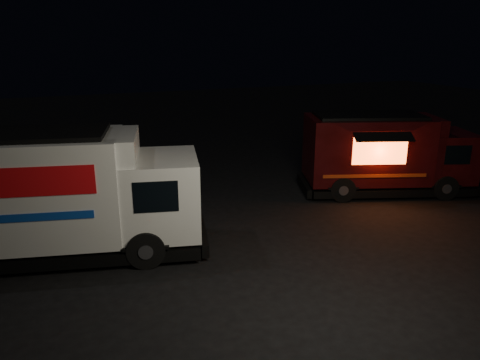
# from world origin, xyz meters

# --- Properties ---
(ground) EXTENTS (80.00, 80.00, 0.00)m
(ground) POSITION_xyz_m (0.00, 0.00, 0.00)
(ground) COLOR black
(ground) RESTS_ON ground
(white_truck) EXTENTS (8.10, 4.34, 3.49)m
(white_truck) POSITION_xyz_m (-4.95, 2.22, 1.75)
(white_truck) COLOR silver
(white_truck) RESTS_ON ground
(red_truck) EXTENTS (6.98, 4.47, 3.05)m
(red_truck) POSITION_xyz_m (6.83, 3.27, 1.53)
(red_truck) COLOR #370A0C
(red_truck) RESTS_ON ground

